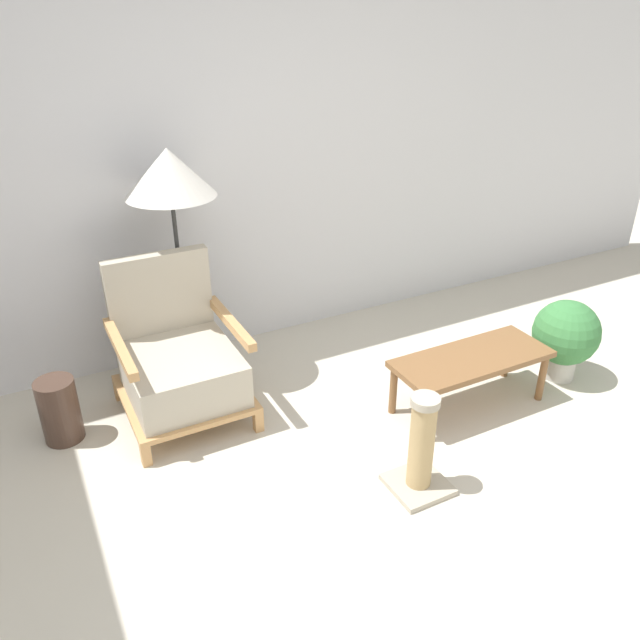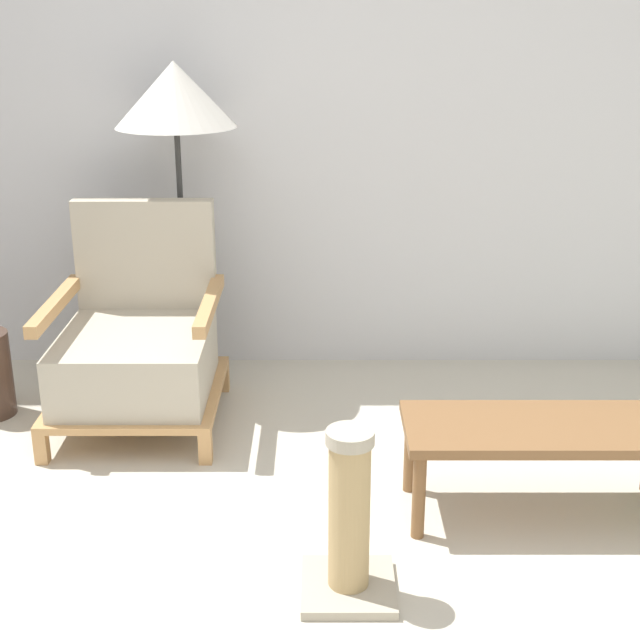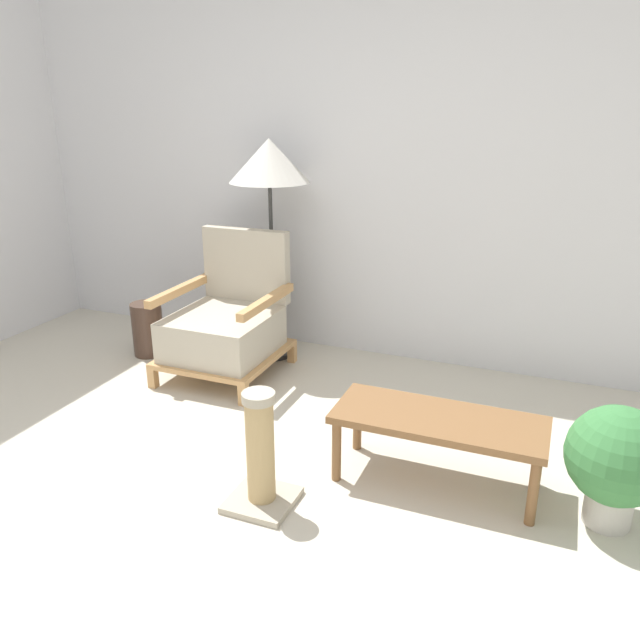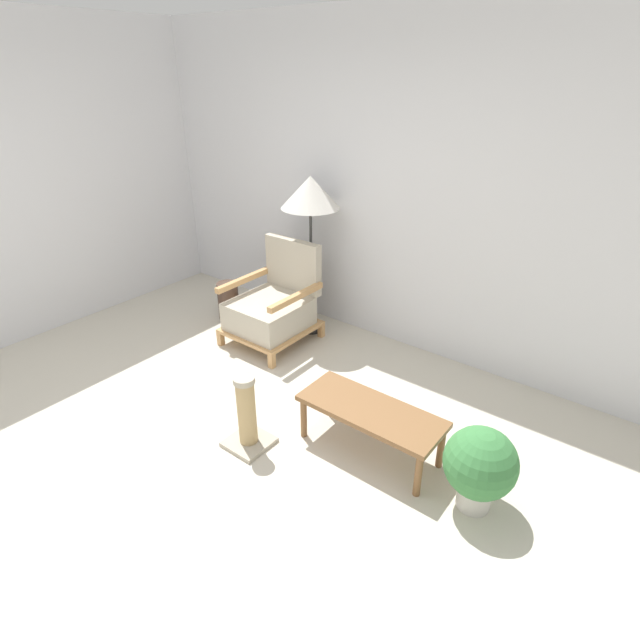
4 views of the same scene
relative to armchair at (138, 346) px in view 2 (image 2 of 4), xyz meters
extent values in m
cube|color=silver|center=(0.68, 0.69, 1.02)|extent=(8.00, 0.06, 2.70)
cube|color=tan|center=(-0.31, -0.38, -0.27)|extent=(0.05, 0.05, 0.13)
cube|color=tan|center=(0.31, -0.38, -0.27)|extent=(0.05, 0.05, 0.13)
cube|color=tan|center=(-0.31, 0.30, -0.27)|extent=(0.05, 0.05, 0.13)
cube|color=tan|center=(0.31, 0.30, -0.27)|extent=(0.05, 0.05, 0.13)
cube|color=tan|center=(0.00, -0.04, -0.19)|extent=(0.68, 0.73, 0.03)
cube|color=#BCB29E|center=(0.00, -0.06, -0.05)|extent=(0.60, 0.63, 0.25)
cube|color=#BCB29E|center=(0.00, 0.28, 0.32)|extent=(0.60, 0.08, 0.48)
cube|color=tan|center=(-0.31, -0.04, 0.20)|extent=(0.05, 0.67, 0.05)
cube|color=tan|center=(0.31, -0.04, 0.20)|extent=(0.05, 0.67, 0.05)
cylinder|color=#2D2D2D|center=(0.15, 0.36, -0.32)|extent=(0.23, 0.23, 0.03)
cylinder|color=#2D2D2D|center=(0.15, 0.36, 0.27)|extent=(0.02, 0.02, 1.15)
cone|color=silver|center=(0.15, 0.36, 0.98)|extent=(0.51, 0.51, 0.27)
cube|color=brown|center=(1.51, -0.73, -0.01)|extent=(0.94, 0.38, 0.04)
cylinder|color=brown|center=(1.08, -0.88, -0.18)|extent=(0.04, 0.04, 0.30)
cylinder|color=brown|center=(1.08, -0.58, -0.18)|extent=(0.04, 0.04, 0.30)
cube|color=#B2A893|center=(0.84, -1.17, -0.32)|extent=(0.28, 0.28, 0.03)
cylinder|color=tan|center=(0.84, -1.17, -0.07)|extent=(0.12, 0.12, 0.47)
cylinder|color=#B2A893|center=(0.84, -1.17, 0.18)|extent=(0.14, 0.14, 0.04)
camera|label=1|loc=(-0.69, -3.05, 1.84)|focal=35.00mm
camera|label=2|loc=(0.75, -3.42, 1.34)|focal=50.00mm
camera|label=3|loc=(1.94, -3.22, 1.34)|focal=35.00mm
camera|label=4|loc=(2.81, -2.94, 1.95)|focal=28.00mm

